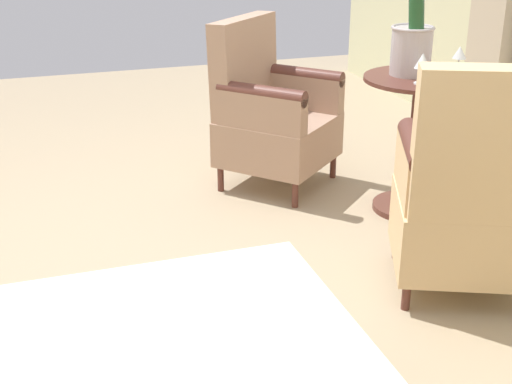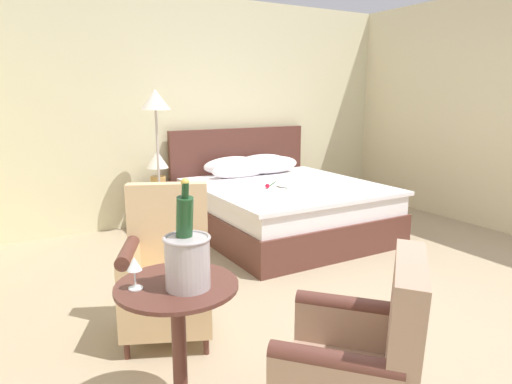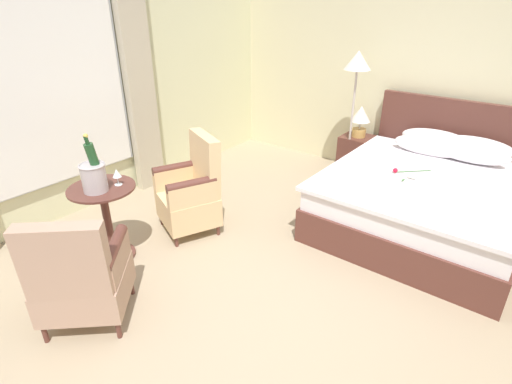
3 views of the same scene
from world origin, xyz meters
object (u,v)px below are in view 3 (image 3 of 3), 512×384
(armchair_by_window, at_px, (192,192))
(armchair_facing_bed, at_px, (81,276))
(champagne_bucket, at_px, (94,174))
(wine_glass_near_bucket, at_px, (117,174))
(bed, at_px, (428,195))
(bedside_lamp, at_px, (361,118))
(wine_glass_near_edge, at_px, (91,169))
(side_table_round, at_px, (107,219))
(floor_lamp_brass, at_px, (357,75))
(nightstand, at_px, (356,156))

(armchair_by_window, xyz_separation_m, armchair_facing_bed, (0.35, -1.43, -0.00))
(champagne_bucket, xyz_separation_m, armchair_by_window, (0.20, 0.89, -0.46))
(wine_glass_near_bucket, bearing_deg, bed, 48.10)
(bedside_lamp, bearing_deg, wine_glass_near_bucket, -105.89)
(bedside_lamp, bearing_deg, champagne_bucket, -105.76)
(bedside_lamp, distance_m, champagne_bucket, 3.38)
(bedside_lamp, bearing_deg, armchair_facing_bed, -95.51)
(wine_glass_near_edge, relative_size, armchair_by_window, 0.15)
(bed, distance_m, champagne_bucket, 3.27)
(side_table_round, bearing_deg, floor_lamp_brass, 73.34)
(armchair_by_window, bearing_deg, wine_glass_near_edge, -117.85)
(armchair_by_window, bearing_deg, side_table_round, -105.80)
(bedside_lamp, xyz_separation_m, armchair_by_window, (-0.72, -2.37, -0.37))
(floor_lamp_brass, xyz_separation_m, wine_glass_near_edge, (-1.08, -2.98, -0.52))
(nightstand, relative_size, armchair_facing_bed, 0.57)
(armchair_by_window, relative_size, armchair_facing_bed, 1.06)
(bedside_lamp, xyz_separation_m, wine_glass_near_edge, (-1.13, -3.15, 0.04))
(armchair_facing_bed, bearing_deg, bed, 62.91)
(bed, xyz_separation_m, champagne_bucket, (-2.09, -2.46, 0.54))
(side_table_round, bearing_deg, armchair_by_window, 74.20)
(armchair_by_window, height_order, armchair_facing_bed, armchair_by_window)
(wine_glass_near_bucket, bearing_deg, floor_lamp_brass, 74.06)
(wine_glass_near_bucket, xyz_separation_m, wine_glass_near_edge, (-0.26, -0.08, 0.00))
(champagne_bucket, height_order, wine_glass_near_edge, champagne_bucket)
(side_table_round, height_order, wine_glass_near_bucket, wine_glass_near_bucket)
(floor_lamp_brass, bearing_deg, wine_glass_near_bucket, -105.94)
(bed, relative_size, bedside_lamp, 5.29)
(bed, bearing_deg, champagne_bucket, -130.31)
(champagne_bucket, height_order, armchair_facing_bed, champagne_bucket)
(side_table_round, height_order, champagne_bucket, champagne_bucket)
(bed, height_order, armchair_facing_bed, bed)
(floor_lamp_brass, relative_size, armchair_facing_bed, 1.73)
(nightstand, relative_size, floor_lamp_brass, 0.33)
(bedside_lamp, xyz_separation_m, champagne_bucket, (-0.92, -3.25, 0.08))
(floor_lamp_brass, height_order, side_table_round, floor_lamp_brass)
(wine_glass_near_edge, height_order, armchair_by_window, armchair_by_window)
(floor_lamp_brass, bearing_deg, champagne_bucket, -105.80)
(armchair_facing_bed, bearing_deg, floor_lamp_brass, 84.95)
(floor_lamp_brass, bearing_deg, armchair_facing_bed, -95.05)
(wine_glass_near_edge, relative_size, armchair_facing_bed, 0.16)
(champagne_bucket, relative_size, wine_glass_near_edge, 3.35)
(side_table_round, xyz_separation_m, wine_glass_near_bucket, (0.08, 0.12, 0.42))
(bed, xyz_separation_m, armchair_facing_bed, (-1.54, -3.01, 0.08))
(bedside_lamp, bearing_deg, side_table_round, -106.57)
(nightstand, distance_m, armchair_facing_bed, 3.81)
(bed, height_order, wine_glass_near_bucket, bed)
(side_table_round, relative_size, armchair_facing_bed, 0.77)
(nightstand, bearing_deg, side_table_round, -106.57)
(nightstand, relative_size, side_table_round, 0.75)
(champagne_bucket, bearing_deg, wine_glass_near_edge, 154.33)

